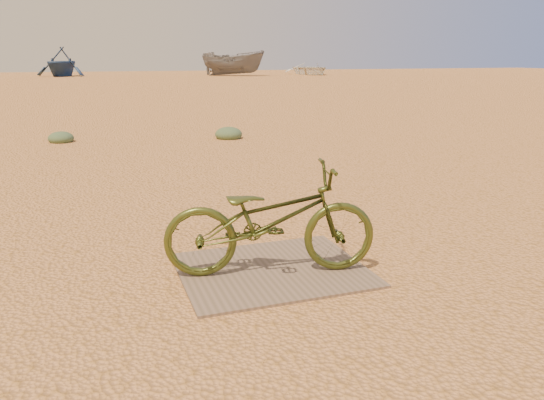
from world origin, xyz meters
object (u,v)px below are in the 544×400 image
object	(u,v)px
boat_far_left	(61,61)
boat_far_right	(310,69)
bicycle	(270,220)
boat_mid_right	(233,63)
plywood_board	(272,270)

from	to	relation	value
boat_far_left	boat_far_right	world-z (taller)	boat_far_left
bicycle	boat_mid_right	distance (m)	44.28
bicycle	boat_far_right	bearing A→B (deg)	-11.41
bicycle	boat_far_right	world-z (taller)	boat_far_right
bicycle	boat_far_right	xyz separation A→B (m)	(19.03, 43.17, 0.08)
bicycle	boat_far_left	bearing A→B (deg)	15.88
plywood_board	boat_far_left	bearing A→B (deg)	93.55
plywood_board	bicycle	distance (m)	0.46
boat_mid_right	boat_far_left	bearing A→B (deg)	104.70
boat_mid_right	boat_far_right	size ratio (longest dim) A/B	1.06
boat_far_left	boat_mid_right	world-z (taller)	boat_far_left
plywood_board	boat_far_right	distance (m)	47.11
boat_far_left	bicycle	bearing A→B (deg)	-63.17
bicycle	boat_far_left	world-z (taller)	boat_far_left
bicycle	boat_mid_right	bearing A→B (deg)	-2.58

